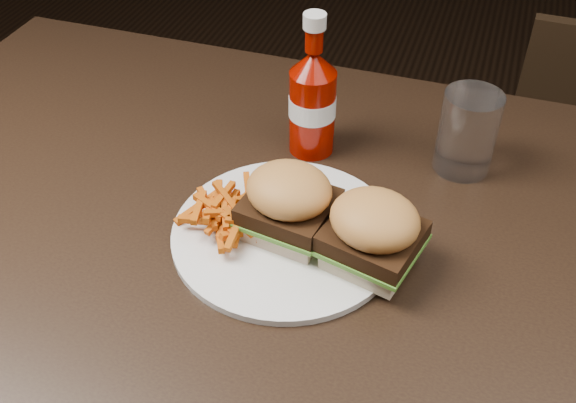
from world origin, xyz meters
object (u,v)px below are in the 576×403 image
(plate, at_px, (285,234))
(dining_table, at_px, (256,227))
(ketchup_bottle, at_px, (312,113))
(tumbler, at_px, (467,134))

(plate, bearing_deg, dining_table, 154.12)
(dining_table, height_order, ketchup_bottle, ketchup_bottle)
(dining_table, height_order, tumbler, tumbler)
(plate, xyz_separation_m, ketchup_bottle, (-0.02, 0.19, 0.06))
(dining_table, relative_size, ketchup_bottle, 9.30)
(plate, relative_size, ketchup_bottle, 2.19)
(dining_table, xyz_separation_m, plate, (0.05, -0.02, 0.03))
(plate, bearing_deg, ketchup_bottle, 97.02)
(dining_table, distance_m, tumbler, 0.31)
(plate, distance_m, ketchup_bottle, 0.20)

